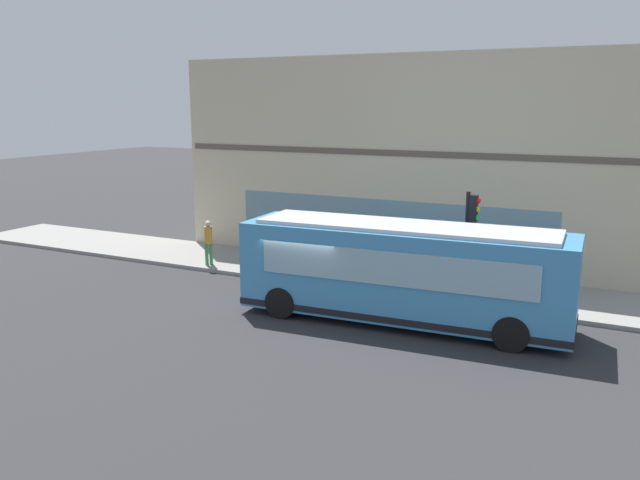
# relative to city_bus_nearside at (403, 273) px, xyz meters

# --- Properties ---
(ground) EXTENTS (120.00, 120.00, 0.00)m
(ground) POSITION_rel_city_bus_nearside_xyz_m (-0.42, 2.91, -1.55)
(ground) COLOR #2D2D30
(sidewalk_curb) EXTENTS (3.95, 40.00, 0.15)m
(sidewalk_curb) POSITION_rel_city_bus_nearside_xyz_m (4.16, 2.91, -1.48)
(sidewalk_curb) COLOR gray
(sidewalk_curb) RESTS_ON ground
(building_corner) EXTENTS (8.93, 19.24, 8.53)m
(building_corner) POSITION_rel_city_bus_nearside_xyz_m (10.56, 2.91, 2.70)
(building_corner) COLOR beige
(building_corner) RESTS_ON ground
(city_bus_nearside) EXTENTS (3.07, 10.16, 3.07)m
(city_bus_nearside) POSITION_rel_city_bus_nearside_xyz_m (0.00, 0.00, 0.00)
(city_bus_nearside) COLOR #3F8CC6
(city_bus_nearside) RESTS_ON ground
(traffic_light_near_corner) EXTENTS (0.32, 0.49, 3.65)m
(traffic_light_near_corner) POSITION_rel_city_bus_nearside_xyz_m (2.76, -1.36, 1.14)
(traffic_light_near_corner) COLOR black
(traffic_light_near_corner) RESTS_ON sidewalk_curb
(fire_hydrant) EXTENTS (0.35, 0.35, 0.74)m
(fire_hydrant) POSITION_rel_city_bus_nearside_xyz_m (4.38, 0.48, -1.04)
(fire_hydrant) COLOR yellow
(fire_hydrant) RESTS_ON sidewalk_curb
(pedestrian_walking_along_curb) EXTENTS (0.32, 0.32, 1.82)m
(pedestrian_walking_along_curb) POSITION_rel_city_bus_nearside_xyz_m (2.75, 9.27, -0.35)
(pedestrian_walking_along_curb) COLOR #3F8C4C
(pedestrian_walking_along_curb) RESTS_ON sidewalk_curb
(pedestrian_near_hydrant) EXTENTS (0.32, 0.32, 1.58)m
(pedestrian_near_hydrant) POSITION_rel_city_bus_nearside_xyz_m (2.93, 3.53, -0.50)
(pedestrian_near_hydrant) COLOR #3359A5
(pedestrian_near_hydrant) RESTS_ON sidewalk_curb
(newspaper_vending_box) EXTENTS (0.44, 0.43, 0.90)m
(newspaper_vending_box) POSITION_rel_city_bus_nearside_xyz_m (4.51, 2.96, -0.95)
(newspaper_vending_box) COLOR #263F99
(newspaper_vending_box) RESTS_ON sidewalk_curb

